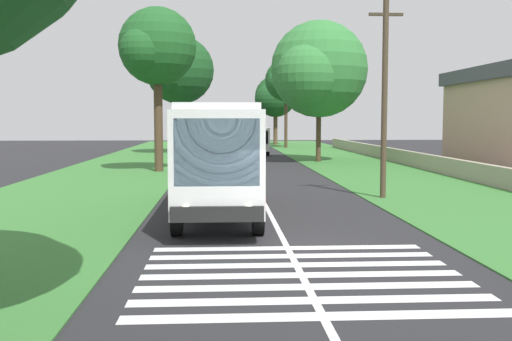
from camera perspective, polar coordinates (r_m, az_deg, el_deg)
ground at (r=16.01m, az=2.85°, el=-7.04°), size 160.00×160.00×0.00m
grass_verge_left at (r=31.43m, az=-15.23°, el=-1.31°), size 120.00×8.00×0.04m
grass_verge_right at (r=32.30m, az=14.56°, el=-1.13°), size 120.00×8.00×0.04m
centre_line at (r=30.80m, az=-0.13°, el=-1.29°), size 110.00×0.16×0.01m
coach_bus at (r=21.03m, az=-3.59°, el=1.70°), size 11.16×2.62×3.73m
zebra_crossing at (r=13.06m, az=4.30°, el=-9.77°), size 5.85×6.80×0.01m
trailing_car_0 at (r=38.11m, az=-3.49°, el=0.88°), size 4.30×1.78×1.43m
trailing_car_1 at (r=44.72m, az=-3.39°, el=1.46°), size 4.30×1.78×1.43m
trailing_minibus_0 at (r=56.63m, az=0.01°, el=3.07°), size 6.00×2.14×2.53m
roadside_tree_left_0 at (r=58.66m, az=-7.28°, el=9.18°), size 7.25×6.43×11.10m
roadside_tree_left_2 at (r=38.68m, az=-9.39°, el=11.21°), size 5.51×4.80×10.14m
roadside_tree_right_0 at (r=69.73m, az=2.74°, el=8.35°), size 5.68×4.82×10.08m
roadside_tree_right_1 at (r=78.06m, az=1.71°, el=6.85°), size 6.57×5.38×8.81m
roadside_tree_right_2 at (r=47.24m, az=5.69°, el=9.19°), size 8.98×7.37×10.75m
utility_pole at (r=25.63m, az=11.98°, el=6.84°), size 0.24×1.40×8.10m
roadside_wall at (r=38.08m, az=17.15°, el=0.48°), size 70.00×0.40×1.01m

